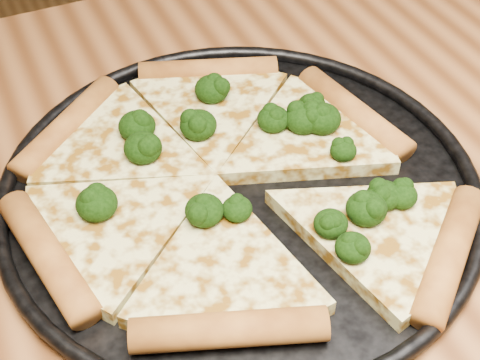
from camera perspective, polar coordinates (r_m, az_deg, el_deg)
name	(u,v)px	position (r m, az deg, el deg)	size (l,w,h in m)	color
dining_table	(374,313)	(0.63, 10.67, -10.41)	(1.20, 0.90, 0.75)	brown
pizza_pan	(240,187)	(0.58, 0.00, -0.58)	(0.39, 0.39, 0.02)	black
pizza	(225,179)	(0.57, -1.24, 0.06)	(0.35, 0.37, 0.03)	#E0D889
broccoli_florets	(254,155)	(0.58, 1.15, 1.99)	(0.24, 0.24, 0.02)	black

